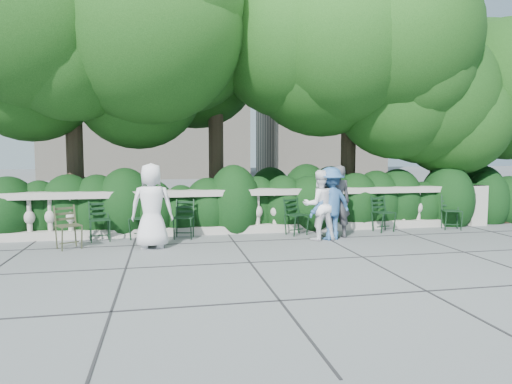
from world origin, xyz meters
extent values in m
plane|color=#575B5F|center=(0.00, 0.00, 0.00)|extent=(90.00, 90.00, 0.00)
cube|color=#9E998E|center=(0.00, 1.80, 0.09)|extent=(12.00, 0.32, 0.18)
cube|color=#9E998E|center=(0.00, 1.80, 0.93)|extent=(12.00, 0.36, 0.14)
cube|color=#9E998E|center=(5.78, 1.80, 0.50)|extent=(0.44, 0.44, 1.00)
cylinder|color=#3F3023|center=(-4.00, 3.40, 1.40)|extent=(0.40, 0.40, 2.80)
ellipsoid|color=#10330E|center=(-4.00, 2.96, 3.68)|extent=(5.28, 5.28, 3.96)
cylinder|color=#3F3023|center=(-0.50, 4.00, 1.70)|extent=(0.40, 0.40, 3.40)
ellipsoid|color=#10330E|center=(-0.50, 3.48, 4.44)|extent=(6.24, 6.24, 4.68)
cylinder|color=#3F3023|center=(3.00, 3.30, 1.50)|extent=(0.40, 0.40, 3.00)
ellipsoid|color=#10330E|center=(3.00, 2.84, 3.92)|extent=(5.52, 5.52, 4.14)
cylinder|color=#3F3023|center=(6.00, 3.80, 1.30)|extent=(0.40, 0.40, 2.60)
ellipsoid|color=#10330E|center=(6.00, 3.40, 3.40)|extent=(4.80, 4.80, 3.60)
imported|color=white|center=(-2.12, 0.52, 0.81)|extent=(0.83, 0.57, 1.63)
imported|color=#403F44|center=(1.75, 0.84, 0.78)|extent=(0.59, 0.40, 1.56)
imported|color=white|center=(1.29, 0.68, 0.73)|extent=(0.73, 0.58, 1.47)
imported|color=#305A91|center=(1.53, 0.67, 0.76)|extent=(1.11, 0.82, 1.52)
camera|label=1|loc=(-1.86, -8.32, 1.83)|focal=32.00mm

